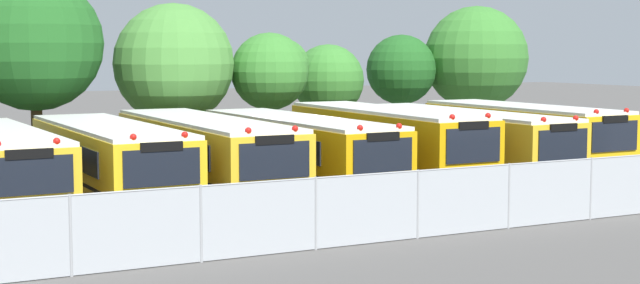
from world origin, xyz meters
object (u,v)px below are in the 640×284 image
(school_bus_1, at_px, (109,160))
(tree_3, at_px, (173,64))
(tree_4, at_px, (273,71))
(school_bus_4, at_px, (386,143))
(tree_2, at_px, (32,45))
(tree_7, at_px, (476,57))
(school_bus_6, at_px, (523,136))
(tree_5, at_px, (330,79))
(tree_6, at_px, (399,69))
(school_bus_2, at_px, (204,153))
(school_bus_3, at_px, (298,150))
(school_bus_5, at_px, (461,141))

(school_bus_1, distance_m, tree_3, 9.86)
(tree_3, bearing_deg, tree_4, -6.76)
(school_bus_4, relative_size, tree_2, 1.41)
(tree_7, bearing_deg, tree_3, -175.59)
(school_bus_6, relative_size, tree_2, 1.29)
(tree_5, bearing_deg, school_bus_1, -144.17)
(tree_4, bearing_deg, tree_6, 18.33)
(school_bus_2, height_order, tree_7, tree_7)
(school_bus_1, xyz_separation_m, tree_5, (12.43, 8.98, 2.04))
(tree_6, bearing_deg, tree_4, -161.67)
(tree_5, bearing_deg, school_bus_6, -68.20)
(school_bus_3, bearing_deg, school_bus_4, 177.99)
(school_bus_4, xyz_separation_m, school_bus_5, (3.26, 0.08, -0.09))
(tree_5, bearing_deg, tree_6, 15.88)
(tree_3, xyz_separation_m, tree_6, (12.03, 2.12, -0.33))
(school_bus_6, distance_m, tree_7, 10.85)
(tree_2, bearing_deg, school_bus_5, -29.18)
(school_bus_5, relative_size, tree_2, 1.47)
(tree_4, bearing_deg, school_bus_3, -108.90)
(school_bus_1, height_order, tree_2, tree_2)
(school_bus_2, bearing_deg, tree_2, -62.22)
(tree_3, height_order, tree_4, tree_3)
(tree_3, relative_size, tree_7, 0.96)
(school_bus_6, xyz_separation_m, tree_7, (4.73, 9.31, 2.94))
(school_bus_1, distance_m, tree_2, 8.41)
(school_bus_3, bearing_deg, school_bus_5, 178.98)
(school_bus_2, bearing_deg, tree_7, -151.95)
(tree_2, xyz_separation_m, tree_5, (13.19, 1.38, -1.49))
(school_bus_3, height_order, tree_3, tree_3)
(school_bus_4, distance_m, school_bus_6, 6.27)
(school_bus_5, bearing_deg, tree_4, -63.40)
(school_bus_4, relative_size, tree_7, 1.53)
(school_bus_1, bearing_deg, school_bus_5, 179.31)
(school_bus_2, xyz_separation_m, school_bus_6, (12.90, -0.08, 0.03))
(school_bus_4, distance_m, tree_2, 13.51)
(school_bus_1, height_order, school_bus_4, school_bus_4)
(school_bus_1, height_order, school_bus_6, school_bus_6)
(school_bus_1, bearing_deg, tree_7, -156.00)
(school_bus_3, distance_m, tree_7, 17.50)
(school_bus_4, bearing_deg, tree_3, -58.82)
(tree_5, bearing_deg, tree_4, -158.59)
(school_bus_1, relative_size, school_bus_3, 0.97)
(tree_3, bearing_deg, tree_6, 9.99)
(tree_2, bearing_deg, school_bus_3, -47.38)
(school_bus_2, distance_m, school_bus_4, 6.64)
(tree_7, bearing_deg, school_bus_5, -129.31)
(tree_7, bearing_deg, school_bus_4, -139.10)
(school_bus_2, height_order, tree_3, tree_3)
(school_bus_4, bearing_deg, tree_7, -138.47)
(school_bus_2, xyz_separation_m, school_bus_5, (9.90, -0.21, -0.02))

